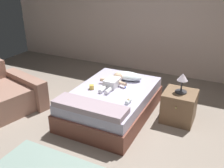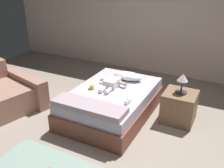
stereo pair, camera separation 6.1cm
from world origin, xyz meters
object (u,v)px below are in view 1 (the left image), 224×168
(toothbrush, at_px, (125,86))
(toy_block, at_px, (92,87))
(baby, at_px, (113,82))
(pillow, at_px, (128,76))
(nightstand, at_px, (179,106))
(bed, at_px, (112,102))
(baby_bottle, at_px, (128,101))
(lamp, at_px, (182,80))

(toothbrush, height_order, toy_block, toy_block)
(toothbrush, relative_size, toy_block, 1.52)
(baby, bearing_deg, pillow, 70.75)
(pillow, relative_size, baby, 0.81)
(nightstand, bearing_deg, bed, -162.87)
(nightstand, height_order, baby_bottle, baby_bottle)
(baby, distance_m, lamp, 1.08)
(lamp, bearing_deg, pillow, 168.78)
(pillow, distance_m, toy_block, 0.71)
(baby, bearing_deg, lamp, 7.97)
(toothbrush, height_order, baby_bottle, baby_bottle)
(toothbrush, bearing_deg, lamp, 5.90)
(toothbrush, distance_m, nightstand, 0.90)
(baby, height_order, baby_bottle, baby)
(lamp, xyz_separation_m, baby_bottle, (-0.60, -0.60, -0.21))
(bed, relative_size, baby_bottle, 15.07)
(bed, height_order, toy_block, toy_block)
(bed, xyz_separation_m, toy_block, (-0.30, -0.11, 0.26))
(bed, height_order, lamp, lamp)
(bed, xyz_separation_m, baby_bottle, (0.40, -0.29, 0.26))
(baby_bottle, bearing_deg, toothbrush, 117.82)
(pillow, bearing_deg, toothbrush, -76.17)
(toothbrush, bearing_deg, baby, -162.63)
(pillow, xyz_separation_m, baby, (-0.12, -0.33, 0.00))
(nightstand, bearing_deg, lamp, 90.00)
(lamp, bearing_deg, toothbrush, -174.10)
(bed, height_order, baby, baby)
(baby, height_order, lamp, lamp)
(nightstand, bearing_deg, baby, -172.04)
(lamp, bearing_deg, nightstand, -90.00)
(baby, distance_m, toothbrush, 0.20)
(pillow, height_order, nightstand, pillow)
(baby, bearing_deg, toothbrush, 17.37)
(toothbrush, bearing_deg, nightstand, 5.89)
(bed, distance_m, toothbrush, 0.34)
(baby, relative_size, nightstand, 1.20)
(baby, relative_size, toothbrush, 4.17)
(pillow, bearing_deg, bed, -97.02)
(pillow, relative_size, baby_bottle, 4.32)
(toy_block, bearing_deg, pillow, 59.28)
(pillow, xyz_separation_m, toothbrush, (0.07, -0.28, -0.06))
(nightstand, xyz_separation_m, lamp, (0.00, 0.00, 0.44))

